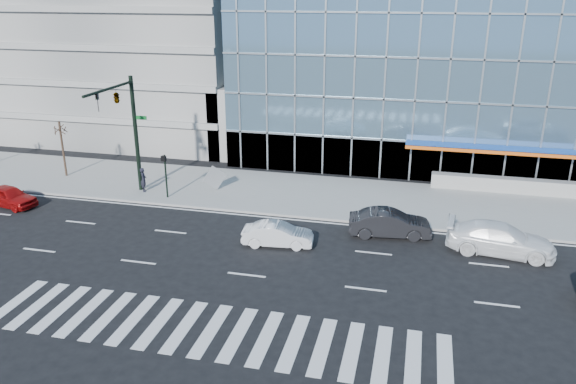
% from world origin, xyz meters
% --- Properties ---
extents(ground, '(160.00, 160.00, 0.00)m').
position_xyz_m(ground, '(0.00, 0.00, 0.00)').
color(ground, black).
rests_on(ground, ground).
extents(sidewalk, '(120.00, 8.00, 0.15)m').
position_xyz_m(sidewalk, '(0.00, 8.00, 0.07)').
color(sidewalk, gray).
rests_on(sidewalk, ground).
extents(theatre_building, '(42.00, 26.00, 15.00)m').
position_xyz_m(theatre_building, '(14.00, 26.00, 7.50)').
color(theatre_building, '#6890AD').
rests_on(theatre_building, ground).
extents(parking_garage, '(24.00, 24.00, 20.00)m').
position_xyz_m(parking_garage, '(-20.00, 26.00, 10.00)').
color(parking_garage, gray).
rests_on(parking_garage, ground).
extents(ramp_block, '(6.00, 8.00, 6.00)m').
position_xyz_m(ramp_block, '(-6.00, 18.00, 3.00)').
color(ramp_block, gray).
rests_on(ramp_block, ground).
extents(traffic_signal, '(1.14, 5.74, 8.00)m').
position_xyz_m(traffic_signal, '(-11.00, 4.57, 6.16)').
color(traffic_signal, black).
rests_on(traffic_signal, sidewalk).
extents(ped_signal_post, '(0.30, 0.33, 3.00)m').
position_xyz_m(ped_signal_post, '(-8.50, 4.94, 2.14)').
color(ped_signal_post, black).
rests_on(ped_signal_post, sidewalk).
extents(street_tree_near, '(1.10, 1.10, 4.23)m').
position_xyz_m(street_tree_near, '(-18.00, 7.50, 3.78)').
color(street_tree_near, '#332319').
rests_on(street_tree_near, sidewalk).
extents(white_suv, '(5.91, 2.89, 1.66)m').
position_xyz_m(white_suv, '(12.66, 1.64, 0.83)').
color(white_suv, white).
rests_on(white_suv, ground).
extents(white_sedan, '(4.08, 1.81, 1.30)m').
position_xyz_m(white_sedan, '(0.66, -0.26, 0.65)').
color(white_sedan, silver).
rests_on(white_sedan, ground).
extents(dark_sedan, '(4.89, 2.25, 1.55)m').
position_xyz_m(dark_sedan, '(6.66, 2.49, 0.78)').
color(dark_sedan, black).
rests_on(dark_sedan, ground).
extents(red_sedan, '(4.26, 2.40, 1.37)m').
position_xyz_m(red_sedan, '(-18.12, 1.39, 0.68)').
color(red_sedan, '#A00C0C').
rests_on(red_sedan, ground).
extents(pedestrian, '(0.62, 0.74, 1.71)m').
position_xyz_m(pedestrian, '(-10.59, 5.71, 1.01)').
color(pedestrian, black).
rests_on(pedestrian, sidewalk).
extents(tilted_panel, '(1.44, 1.21, 1.82)m').
position_xyz_m(tilted_panel, '(-5.83, 7.12, 1.06)').
color(tilted_panel, '#9F9F9F').
rests_on(tilted_panel, sidewalk).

